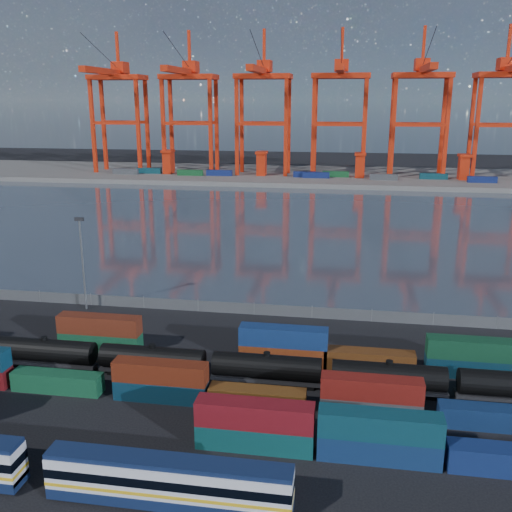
# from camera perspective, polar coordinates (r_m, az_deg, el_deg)

# --- Properties ---
(ground) EXTENTS (700.00, 700.00, 0.00)m
(ground) POSITION_cam_1_polar(r_m,az_deg,el_deg) (74.44, -3.81, -13.58)
(ground) COLOR black
(ground) RESTS_ON ground
(harbor_water) EXTENTS (700.00, 700.00, 0.00)m
(harbor_water) POSITION_cam_1_polar(r_m,az_deg,el_deg) (172.86, 3.99, 3.30)
(harbor_water) COLOR #343E4C
(harbor_water) RESTS_ON ground
(far_quay) EXTENTS (700.00, 70.00, 2.00)m
(far_quay) POSITION_cam_1_polar(r_m,az_deg,el_deg) (276.04, 6.06, 7.98)
(far_quay) COLOR #514F4C
(far_quay) RESTS_ON ground
(distant_mountains) EXTENTS (2470.00, 1100.00, 520.00)m
(distant_mountains) POSITION_cam_1_polar(r_m,az_deg,el_deg) (1674.27, 11.61, 21.37)
(distant_mountains) COLOR #1E2630
(distant_mountains) RESTS_ON ground
(container_row_south) EXTENTS (140.52, 2.55, 5.44)m
(container_row_south) POSITION_cam_1_polar(r_m,az_deg,el_deg) (67.42, -14.82, -15.14)
(container_row_south) COLOR #444649
(container_row_south) RESTS_ON ground
(container_row_mid) EXTENTS (140.88, 2.38, 5.08)m
(container_row_mid) POSITION_cam_1_polar(r_m,az_deg,el_deg) (74.07, -11.93, -12.35)
(container_row_mid) COLOR #414446
(container_row_mid) RESTS_ON ground
(container_row_north) EXTENTS (128.50, 2.52, 5.37)m
(container_row_north) POSITION_cam_1_polar(r_m,az_deg,el_deg) (81.00, 9.84, -9.63)
(container_row_north) COLOR navy
(container_row_north) RESTS_ON ground
(tanker_string) EXTENTS (123.17, 3.15, 4.51)m
(tanker_string) POSITION_cam_1_polar(r_m,az_deg,el_deg) (81.79, -15.50, -9.59)
(tanker_string) COLOR black
(tanker_string) RESTS_ON ground
(waterfront_fence) EXTENTS (160.12, 0.12, 2.20)m
(waterfront_fence) POSITION_cam_1_polar(r_m,az_deg,el_deg) (99.02, -0.19, -5.33)
(waterfront_fence) COLOR #595B5E
(waterfront_fence) RESTS_ON ground
(yard_light_mast) EXTENTS (1.60, 0.40, 16.60)m
(yard_light_mast) POSITION_cam_1_polar(r_m,az_deg,el_deg) (103.65, -16.97, -0.25)
(yard_light_mast) COLOR slate
(yard_light_mast) RESTS_ON ground
(gantry_cranes) EXTENTS (200.72, 49.38, 66.87)m
(gantry_cranes) POSITION_cam_1_polar(r_m,az_deg,el_deg) (267.63, 4.55, 16.37)
(gantry_cranes) COLOR red
(gantry_cranes) RESTS_ON ground
(quay_containers) EXTENTS (172.58, 10.99, 2.60)m
(quay_containers) POSITION_cam_1_polar(r_m,az_deg,el_deg) (262.22, 3.46, 8.16)
(quay_containers) COLOR navy
(quay_containers) RESTS_ON far_quay
(straddle_carriers) EXTENTS (140.00, 7.00, 11.10)m
(straddle_carriers) POSITION_cam_1_polar(r_m,az_deg,el_deg) (265.49, 5.42, 9.19)
(straddle_carriers) COLOR red
(straddle_carriers) RESTS_ON far_quay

